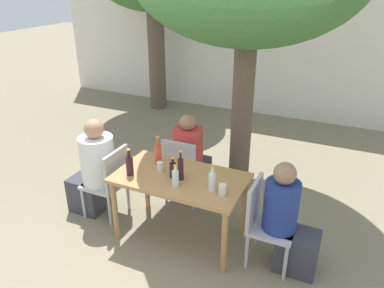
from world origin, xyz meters
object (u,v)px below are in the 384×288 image
Objects in this scene: dining_table_front at (180,184)px; person_seated_0 at (94,171)px; wine_bottle_0 at (181,168)px; drinking_glass_0 at (222,190)px; wine_bottle_4 at (173,170)px; soda_bottle_2 at (158,153)px; water_bottle_3 at (212,181)px; patio_chair_2 at (183,167)px; drinking_glass_1 at (160,167)px; person_seated_2 at (191,158)px; patio_chair_1 at (264,219)px; patio_chair_0 at (110,179)px; water_bottle_1 at (175,178)px; person_seated_1 at (288,224)px; wine_bottle_5 at (130,165)px.

person_seated_0 is (-1.14, -0.00, -0.10)m from dining_table_front.
wine_bottle_0 reaches higher than drinking_glass_0.
soda_bottle_2 is at bearing 145.15° from wine_bottle_4.
water_bottle_3 is (0.37, -0.06, -0.03)m from wine_bottle_0.
patio_chair_2 is at bearing 125.69° from person_seated_0.
drinking_glass_1 is at bearing 161.84° from wine_bottle_4.
person_seated_2 is 3.44× the size of soda_bottle_2.
dining_table_front is at bearing 34.02° from wine_bottle_4.
patio_chair_1 is 7.80× the size of drinking_glass_0.
water_bottle_1 is (0.96, -0.18, 0.35)m from patio_chair_0.
patio_chair_1 is at bearing 2.41° from wine_bottle_4.
patio_chair_0 is 0.74m from drinking_glass_1.
person_seated_2 is 1.22m from water_bottle_3.
drinking_glass_0 is at bearing 103.36° from person_seated_1.
water_bottle_3 is at bearing 86.05° from person_seated_0.
person_seated_2 is (-1.43, 0.86, 0.01)m from person_seated_1.
wine_bottle_0 is at bearing 92.50° from person_seated_1.
patio_chair_0 is 0.93m from wine_bottle_4.
drinking_glass_0 is at bearing -19.19° from water_bottle_3.
dining_table_front is 0.93m from patio_chair_0.
patio_chair_2 is 3.77× the size of water_bottle_1.
wine_bottle_0 is 1.43× the size of wine_bottle_4.
soda_bottle_2 is at bearing 81.53° from patio_chair_2.
soda_bottle_2 is (-0.34, 0.16, 0.22)m from dining_table_front.
dining_table_front is 1.20× the size of person_seated_1.
person_seated_1 is at bearing 13.36° from drinking_glass_0.
person_seated_0 is at bearing 90.00° from person_seated_1.
person_seated_0 reaches higher than patio_chair_2.
patio_chair_0 is 2.66× the size of soda_bottle_2.
wine_bottle_0 is at bearing 87.61° from person_seated_0.
dining_table_front is 4.63× the size of wine_bottle_5.
wine_bottle_0 is at bearing 14.05° from wine_bottle_5.
patio_chair_0 is at bearing 174.08° from drinking_glass_0.
person_seated_0 is 4.11× the size of wine_bottle_5.
wine_bottle_5 is at bearing 97.31° from patio_chair_1.
wine_bottle_0 is at bearing 168.45° from drinking_glass_0.
person_seated_2 reaches higher than patio_chair_2.
patio_chair_0 is 1.07m from person_seated_2.
patio_chair_1 is at bearing 20.82° from drinking_glass_0.
water_bottle_1 is at bearing 101.72° from patio_chair_1.
wine_bottle_4 is 0.77× the size of wine_bottle_5.
patio_chair_2 is 3.41× the size of water_bottle_3.
person_seated_2 is 10.08× the size of drinking_glass_0.
person_seated_0 reaches higher than dining_table_front.
person_seated_2 is 4.87× the size of water_bottle_1.
soda_bottle_2 is 1.45× the size of wine_bottle_4.
person_seated_2 is at bearing 106.86° from water_bottle_1.
person_seated_0 reaches higher than person_seated_2.
wine_bottle_0 is 2.87× the size of drinking_glass_0.
patio_chair_1 reaches higher than dining_table_front.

